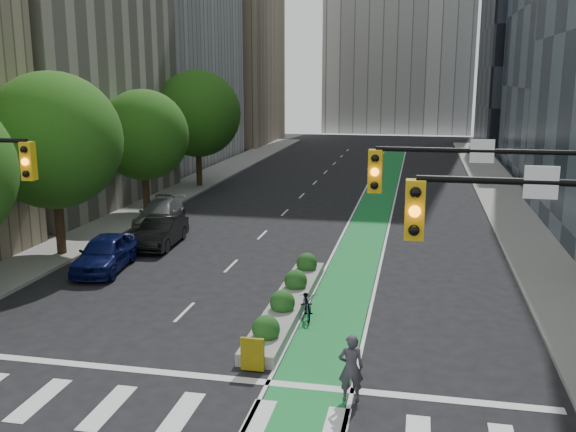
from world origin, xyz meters
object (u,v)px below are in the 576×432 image
at_px(parked_car_left_mid, 161,232).
at_px(bicycle, 307,303).
at_px(parked_car_left_far, 160,214).
at_px(parked_car_left_near, 105,253).
at_px(median_planter, 288,300).
at_px(cyclist, 351,368).

bearing_deg(parked_car_left_mid, bicycle, -45.54).
bearing_deg(parked_car_left_far, parked_car_left_near, -90.67).
bearing_deg(median_planter, bicycle, -31.24).
relative_size(cyclist, parked_car_left_far, 0.36).
xyz_separation_m(parked_car_left_near, parked_car_left_far, (-0.92, 8.44, -0.05)).
height_order(parked_car_left_near, parked_car_left_mid, parked_car_left_near).
relative_size(median_planter, cyclist, 5.47).
xyz_separation_m(median_planter, parked_car_left_mid, (-8.20, 7.63, 0.38)).
bearing_deg(median_planter, parked_car_left_far, 130.43).
bearing_deg(cyclist, median_planter, -77.39).
bearing_deg(median_planter, parked_car_left_mid, 137.05).
xyz_separation_m(bicycle, cyclist, (2.20, -5.87, 0.44)).
height_order(parked_car_left_mid, parked_car_left_far, parked_car_left_mid).
distance_m(median_planter, parked_car_left_far, 15.33).
xyz_separation_m(median_planter, cyclist, (3.00, -6.36, 0.57)).
bearing_deg(parked_car_left_far, bicycle, -55.40).
bearing_deg(cyclist, parked_car_left_far, -66.99).
relative_size(parked_car_left_near, parked_car_left_mid, 1.02).
bearing_deg(parked_car_left_near, bicycle, -28.23).
height_order(cyclist, parked_car_left_near, cyclist).
bearing_deg(cyclist, parked_car_left_mid, -63.98).
relative_size(bicycle, cyclist, 1.02).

